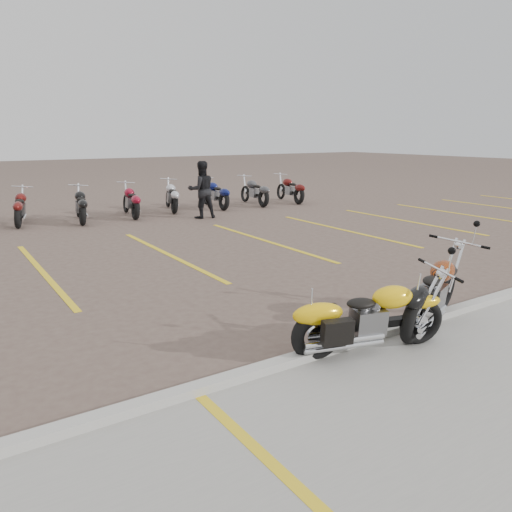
{
  "coord_description": "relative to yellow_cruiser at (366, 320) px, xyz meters",
  "views": [
    {
      "loc": [
        -4.39,
        -6.33,
        2.68
      ],
      "look_at": [
        -0.07,
        0.25,
        0.75
      ],
      "focal_mm": 35.0,
      "sensor_mm": 36.0,
      "label": 1
    }
  ],
  "objects": [
    {
      "name": "person_b",
      "position": [
        3.04,
        10.33,
        0.49
      ],
      "size": [
        0.99,
        0.83,
        1.84
      ],
      "primitive_type": "imported",
      "rotation": [
        0.0,
        0.0,
        2.99
      ],
      "color": "black",
      "rests_on": "ground"
    },
    {
      "name": "ground",
      "position": [
        0.06,
        2.21,
        -0.43
      ],
      "size": [
        100.0,
        100.0,
        0.0
      ],
      "primitive_type": "plane",
      "color": "brown",
      "rests_on": "ground"
    },
    {
      "name": "yellow_cruiser",
      "position": [
        0.0,
        0.0,
        0.0
      ],
      "size": [
        2.05,
        0.7,
        0.86
      ],
      "rotation": [
        0.08,
        0.0,
        -0.28
      ],
      "color": "black",
      "rests_on": "ground"
    },
    {
      "name": "curb",
      "position": [
        0.06,
        0.21,
        -0.37
      ],
      "size": [
        60.0,
        0.18,
        0.12
      ],
      "primitive_type": "cube",
      "color": "#ADAAA3",
      "rests_on": "ground"
    },
    {
      "name": "parking_stripes",
      "position": [
        0.06,
        6.21,
        -0.43
      ],
      "size": [
        38.0,
        5.5,
        0.01
      ],
      "primitive_type": null,
      "color": "yellow",
      "rests_on": "ground"
    },
    {
      "name": "flame_cruiser",
      "position": [
        1.38,
        0.15,
        0.02
      ],
      "size": [
        2.11,
        0.94,
        0.91
      ],
      "rotation": [
        0.1,
        0.0,
        0.38
      ],
      "color": "black",
      "rests_on": "ground"
    },
    {
      "name": "bg_bike_row",
      "position": [
        -1.29,
        12.11,
        0.12
      ],
      "size": [
        19.12,
        2.08,
        1.1
      ],
      "color": "black",
      "rests_on": "ground"
    }
  ]
}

